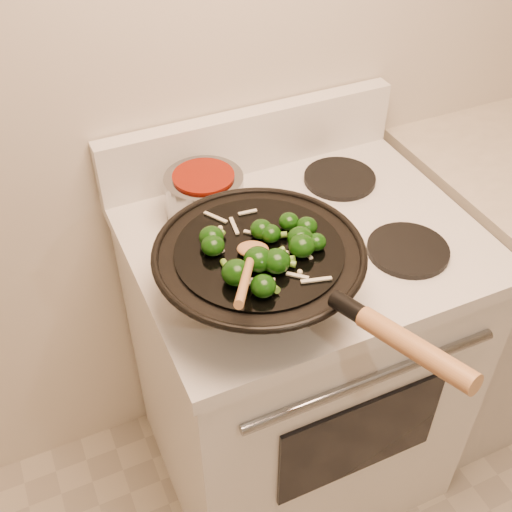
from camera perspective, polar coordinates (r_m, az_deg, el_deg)
name	(u,v)px	position (r m, az deg, el deg)	size (l,w,h in m)	color
stove	(295,359)	(1.78, 3.48, -9.16)	(0.78, 0.67, 1.08)	white
wok	(261,272)	(1.24, 0.43, -1.45)	(0.41, 0.67, 0.21)	black
stirfry	(267,249)	(1.18, 0.97, 0.62)	(0.23, 0.28, 0.05)	#0E3308
wooden_spoon	(249,264)	(1.12, -0.61, -0.69)	(0.16, 0.25, 0.12)	#A97142
saucepan	(205,195)	(1.47, -4.55, 5.46)	(0.18, 0.28, 0.11)	gray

